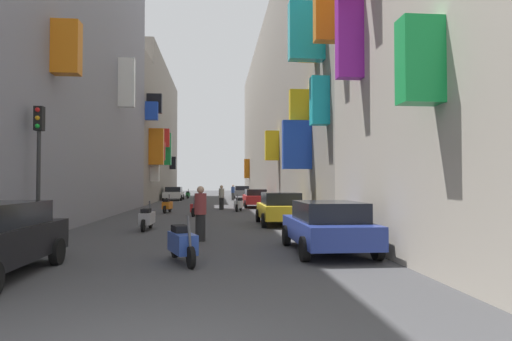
# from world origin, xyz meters

# --- Properties ---
(ground_plane) EXTENTS (140.00, 140.00, 0.00)m
(ground_plane) POSITION_xyz_m (0.00, 30.00, 0.00)
(ground_plane) COLOR #424244
(building_left_near) EXTENTS (6.95, 30.80, 18.34)m
(building_left_near) POSITION_xyz_m (-8.00, 15.40, 9.17)
(building_left_near) COLOR gray
(building_left_near) RESTS_ON ground
(building_left_mid_a) EXTENTS (7.27, 5.09, 12.78)m
(building_left_mid_a) POSITION_xyz_m (-7.94, 33.34, 6.37)
(building_left_mid_a) COLOR gray
(building_left_mid_a) RESTS_ON ground
(building_left_mid_b) EXTENTS (7.32, 24.11, 15.41)m
(building_left_mid_b) POSITION_xyz_m (-7.99, 47.93, 7.70)
(building_left_mid_b) COLOR gray
(building_left_mid_b) RESTS_ON ground
(building_right_mid_a) EXTENTS (7.40, 5.68, 19.46)m
(building_right_mid_a) POSITION_xyz_m (7.97, 13.40, 9.70)
(building_right_mid_a) COLOR gray
(building_right_mid_a) RESTS_ON ground
(building_right_mid_b) EXTENTS (6.92, 43.76, 16.53)m
(building_right_mid_b) POSITION_xyz_m (8.00, 38.12, 8.26)
(building_right_mid_b) COLOR gray
(building_right_mid_b) RESTS_ON ground
(parked_car_white) EXTENTS (2.01, 4.48, 1.42)m
(parked_car_white) POSITION_xyz_m (-3.78, 42.62, 0.75)
(parked_car_white) COLOR white
(parked_car_white) RESTS_ON ground
(parked_car_yellow) EXTENTS (1.90, 3.91, 1.43)m
(parked_car_yellow) POSITION_xyz_m (3.65, 14.67, 0.75)
(parked_car_yellow) COLOR gold
(parked_car_yellow) RESTS_ON ground
(parked_car_blue) EXTENTS (1.96, 4.04, 1.36)m
(parked_car_blue) POSITION_xyz_m (3.79, 6.97, 0.72)
(parked_car_blue) COLOR navy
(parked_car_blue) RESTS_ON ground
(parked_car_red) EXTENTS (1.84, 4.46, 1.38)m
(parked_car_red) POSITION_xyz_m (3.75, 28.26, 0.74)
(parked_car_red) COLOR #B21E1E
(parked_car_red) RESTS_ON ground
(parked_car_grey) EXTENTS (2.02, 4.23, 1.48)m
(parked_car_grey) POSITION_xyz_m (3.86, 48.17, 0.78)
(parked_car_grey) COLOR slate
(parked_car_grey) RESTS_ON ground
(scooter_orange) EXTENTS (0.58, 1.77, 1.13)m
(scooter_orange) POSITION_xyz_m (-2.23, 22.89, 0.46)
(scooter_orange) COLOR orange
(scooter_orange) RESTS_ON ground
(scooter_blue) EXTENTS (0.80, 1.92, 1.13)m
(scooter_blue) POSITION_xyz_m (0.03, 5.83, 0.46)
(scooter_blue) COLOR #2D4CAD
(scooter_blue) RESTS_ON ground
(scooter_green) EXTENTS (0.48, 1.81, 1.13)m
(scooter_green) POSITION_xyz_m (-2.57, 47.49, 0.46)
(scooter_green) COLOR #287F3D
(scooter_green) RESTS_ON ground
(scooter_white) EXTENTS (0.68, 1.74, 1.13)m
(scooter_white) POSITION_xyz_m (2.27, 23.89, 0.46)
(scooter_white) COLOR silver
(scooter_white) RESTS_ON ground
(scooter_silver) EXTENTS (0.48, 1.99, 1.13)m
(scooter_silver) POSITION_xyz_m (-1.91, 12.98, 0.46)
(scooter_silver) COLOR #ADADB2
(scooter_silver) RESTS_ON ground
(scooter_red) EXTENTS (0.68, 1.97, 1.13)m
(scooter_red) POSITION_xyz_m (-0.29, 20.19, 0.46)
(scooter_red) COLOR red
(scooter_red) RESTS_ON ground
(pedestrian_crossing) EXTENTS (0.53, 0.53, 1.65)m
(pedestrian_crossing) POSITION_xyz_m (2.55, 41.40, 0.82)
(pedestrian_crossing) COLOR #3E3E3E
(pedestrian_crossing) RESTS_ON ground
(pedestrian_near_left) EXTENTS (0.50, 0.50, 1.69)m
(pedestrian_near_left) POSITION_xyz_m (1.16, 25.72, 0.84)
(pedestrian_near_left) COLOR #242424
(pedestrian_near_left) RESTS_ON ground
(pedestrian_near_right) EXTENTS (0.52, 0.52, 1.76)m
(pedestrian_near_right) POSITION_xyz_m (0.31, 9.53, 0.88)
(pedestrian_near_right) COLOR black
(pedestrian_near_right) RESTS_ON ground
(traffic_light_near_corner) EXTENTS (0.26, 0.34, 4.21)m
(traffic_light_near_corner) POSITION_xyz_m (-4.62, 9.36, 2.87)
(traffic_light_near_corner) COLOR #2D2D2D
(traffic_light_near_corner) RESTS_ON ground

